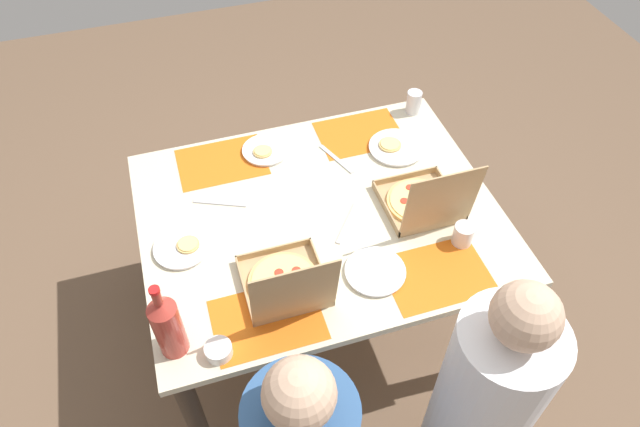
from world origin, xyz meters
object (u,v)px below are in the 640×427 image
object	(u,v)px
plate_near_right	(182,247)
condiment_bowl	(219,350)
plate_far_left	(375,272)
cup_dark	(463,234)
plate_far_right	(265,150)
soda_bottle	(167,325)
diner_left_seat	(481,406)
pizza_box_edge_far	(423,201)
plate_near_left	(396,147)
pizza_box_corner_right	(286,284)
cup_clear_left	(414,102)

from	to	relation	value
plate_near_right	condiment_bowl	size ratio (longest dim) A/B	2.34
plate_far_left	cup_dark	size ratio (longest dim) A/B	2.53
plate_far_right	soda_bottle	size ratio (longest dim) A/B	0.61
plate_far_right	condiment_bowl	distance (m)	0.94
plate_near_right	diner_left_seat	xyz separation A→B (m)	(-0.83, 0.79, -0.21)
plate_far_right	diner_left_seat	xyz separation A→B (m)	(-0.42, 1.21, -0.21)
pizza_box_edge_far	plate_far_right	bearing A→B (deg)	-45.30
plate_far_right	soda_bottle	distance (m)	0.95
plate_far_right	condiment_bowl	size ratio (longest dim) A/B	2.27
plate_far_right	plate_near_left	xyz separation A→B (m)	(-0.53, 0.15, 0.00)
pizza_box_edge_far	pizza_box_corner_right	bearing A→B (deg)	19.34
condiment_bowl	pizza_box_edge_far	bearing A→B (deg)	-156.64
plate_near_right	diner_left_seat	world-z (taller)	diner_left_seat
plate_far_left	plate_near_right	bearing A→B (deg)	-26.18
diner_left_seat	pizza_box_corner_right	bearing A→B (deg)	-43.70
plate_near_right	pizza_box_corner_right	bearing A→B (deg)	136.81
soda_bottle	diner_left_seat	world-z (taller)	diner_left_seat
condiment_bowl	diner_left_seat	world-z (taller)	diner_left_seat
plate_near_left	cup_dark	bearing A→B (deg)	93.81
pizza_box_corner_right	pizza_box_edge_far	xyz separation A→B (m)	(-0.60, -0.21, 0.00)
soda_bottle	cup_clear_left	distance (m)	1.48
pizza_box_corner_right	plate_far_left	xyz separation A→B (m)	(-0.32, 0.02, -0.04)
plate_far_left	plate_far_right	world-z (taller)	plate_far_right
diner_left_seat	cup_dark	bearing A→B (deg)	-105.91
plate_near_left	cup_clear_left	size ratio (longest dim) A/B	2.21
pizza_box_corner_right	soda_bottle	world-z (taller)	soda_bottle
cup_clear_left	plate_near_left	bearing A→B (deg)	51.47
plate_near_right	condiment_bowl	distance (m)	0.46
cup_dark	condiment_bowl	bearing A→B (deg)	11.08
pizza_box_corner_right	plate_near_left	bearing A→B (deg)	-138.29
plate_far_left	plate_near_right	distance (m)	0.70
plate_far_left	soda_bottle	bearing A→B (deg)	6.49
soda_bottle	cup_clear_left	size ratio (longest dim) A/B	3.04
pizza_box_corner_right	plate_near_right	size ratio (longest dim) A/B	1.60
condiment_bowl	plate_near_right	bearing A→B (deg)	-83.93
plate_far_left	pizza_box_edge_far	bearing A→B (deg)	-140.97
pizza_box_corner_right	cup_clear_left	xyz separation A→B (m)	(-0.80, -0.78, 0.00)
pizza_box_edge_far	soda_bottle	world-z (taller)	soda_bottle
plate_near_left	cup_clear_left	distance (m)	0.28
cup_dark	soda_bottle	bearing A→B (deg)	6.35
cup_clear_left	condiment_bowl	size ratio (longest dim) A/B	1.22
condiment_bowl	cup_clear_left	bearing A→B (deg)	-138.62
cup_clear_left	diner_left_seat	world-z (taller)	diner_left_seat
plate_far_left	plate_near_left	xyz separation A→B (m)	(-0.32, -0.58, 0.00)
plate_near_right	plate_near_left	size ratio (longest dim) A/B	0.87
plate_far_left	cup_dark	xyz separation A→B (m)	(-0.35, -0.04, 0.03)
plate_far_right	diner_left_seat	bearing A→B (deg)	109.25
condiment_bowl	plate_near_left	bearing A→B (deg)	-140.99
pizza_box_corner_right	plate_near_left	xyz separation A→B (m)	(-0.63, -0.56, -0.04)
plate_near_right	cup_clear_left	xyz separation A→B (m)	(-1.11, -0.48, 0.04)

